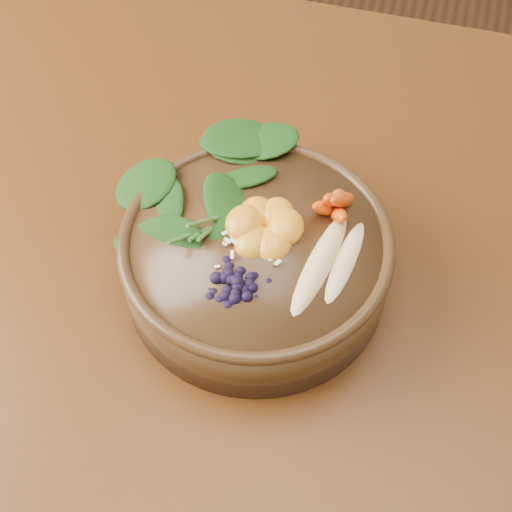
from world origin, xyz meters
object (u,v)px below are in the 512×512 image
Objects in this scene: mandarin_cluster at (265,218)px; blueberry_pile at (234,273)px; stoneware_bowl at (256,261)px; kale_heap at (240,173)px; carrot_cluster at (332,177)px; banana_halves at (334,254)px; dining_table at (419,283)px.

blueberry_pile reaches higher than mandarin_cluster.
mandarin_cluster is at bearing 75.90° from stoneware_bowl.
kale_heap is 0.14m from blueberry_pile.
carrot_cluster is 0.09m from banana_halves.
stoneware_bowl is (-0.20, -0.12, 0.13)m from dining_table.
kale_heap is at bearing 156.45° from banana_halves.
banana_halves is (0.09, -0.01, 0.06)m from stoneware_bowl.
mandarin_cluster is at bearing -49.54° from kale_heap.
carrot_cluster reaches higher than mandarin_cluster.
stoneware_bowl is at bearing -149.27° from dining_table.
stoneware_bowl is 0.09m from blueberry_pile.
dining_table is 7.95× the size of kale_heap.
kale_heap reaches higher than dining_table.
dining_table is at bearing 30.73° from stoneware_bowl.
banana_halves is 1.20× the size of blueberry_pile.
carrot_cluster is (0.07, 0.07, 0.08)m from stoneware_bowl.
mandarin_cluster reaches higher than dining_table.
mandarin_cluster is at bearing 82.97° from blueberry_pile.
stoneware_bowl is 1.80× the size of banana_halves.
banana_halves is at bearing -5.02° from stoneware_bowl.
blueberry_pile reaches higher than stoneware_bowl.
kale_heap reaches higher than banana_halves.
mandarin_cluster is (-0.19, -0.10, 0.19)m from dining_table.
banana_halves is at bearing -31.31° from kale_heap.
carrot_cluster reaches higher than kale_heap.
blueberry_pile is (-0.01, -0.08, 0.00)m from mandarin_cluster.
mandarin_cluster is (0.04, -0.05, -0.01)m from kale_heap.
stoneware_bowl is 3.15× the size of mandarin_cluster.
blueberry_pile is (-0.07, -0.14, -0.02)m from carrot_cluster.
banana_halves is (-0.11, -0.12, 0.19)m from dining_table.
stoneware_bowl is 3.62× the size of carrot_cluster.
kale_heap is 1.42× the size of blueberry_pile.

